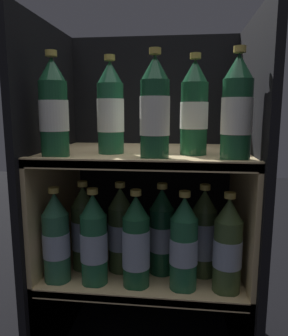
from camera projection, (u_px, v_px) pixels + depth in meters
fridge_back_wall at (153, 181)px, 1.17m from camera, size 0.60×0.02×0.98m
fridge_side_left at (52, 193)px, 0.99m from camera, size 0.02×0.46×0.98m
fridge_side_right at (248, 199)px, 0.92m from camera, size 0.02×0.46×0.98m
shelf_lower at (146, 281)px, 0.99m from camera, size 0.56×0.42×0.30m
shelf_upper at (146, 214)px, 0.96m from camera, size 0.56×0.42×0.63m
bottle_upper_front_0 at (54, 110)px, 0.80m from camera, size 0.07×0.07×0.25m
bottle_upper_front_1 at (155, 110)px, 0.77m from camera, size 0.07×0.07×0.25m
bottle_upper_front_2 at (237, 110)px, 0.74m from camera, size 0.07×0.07×0.25m
bottle_upper_back_0 at (111, 110)px, 0.86m from camera, size 0.07×0.07×0.25m
bottle_upper_back_1 at (194, 110)px, 0.83m from camera, size 0.07×0.07×0.25m
bottle_lower_front_0 at (56, 239)px, 0.85m from camera, size 0.07×0.07×0.25m
bottle_lower_front_1 at (94, 241)px, 0.84m from camera, size 0.07×0.07×0.25m
bottle_lower_front_2 at (136, 243)px, 0.83m from camera, size 0.07×0.07×0.25m
bottle_lower_front_3 at (184, 245)px, 0.82m from camera, size 0.07×0.07×0.25m
bottle_lower_front_4 at (228, 247)px, 0.80m from camera, size 0.07×0.07×0.25m
bottle_lower_back_0 at (84, 229)px, 0.93m from camera, size 0.07×0.07×0.25m
bottle_lower_back_1 at (121, 231)px, 0.91m from camera, size 0.07×0.07×0.25m
bottle_lower_back_2 at (162, 233)px, 0.90m from camera, size 0.07×0.07×0.25m
bottle_lower_back_3 at (204, 235)px, 0.89m from camera, size 0.07×0.07×0.25m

